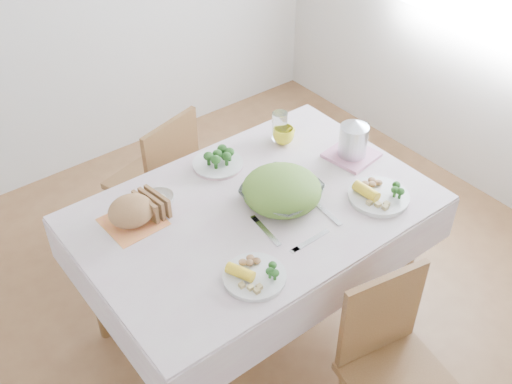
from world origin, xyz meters
TOP-DOWN VIEW (x-y plane):
  - floor at (0.00, 0.00)m, footprint 3.60×3.60m
  - dining_table at (0.00, 0.00)m, footprint 1.40×0.90m
  - tablecloth at (0.00, 0.00)m, footprint 1.50×1.00m
  - chair_near at (0.05, -0.85)m, footprint 0.45×0.45m
  - chair_far at (-0.07, 0.83)m, footprint 0.48×0.48m
  - salad_bowl at (0.11, -0.04)m, footprint 0.39×0.39m
  - dinner_plate_left at (-0.26, -0.33)m, footprint 0.26×0.26m
  - dinner_plate_right at (0.46, -0.29)m, footprint 0.34×0.34m
  - broccoli_plate at (0.04, 0.34)m, footprint 0.32×0.32m
  - napkin at (-0.46, 0.24)m, footprint 0.24×0.24m
  - bread_loaf at (-0.46, 0.24)m, footprint 0.22×0.21m
  - fruit_bowl at (-0.32, 0.27)m, footprint 0.14×0.14m
  - yellow_mug at (0.41, 0.30)m, footprint 0.11×0.11m
  - glass_tumbler at (0.42, 0.34)m, footprint 0.09×0.09m
  - pink_tray at (0.59, 0.01)m, footprint 0.24×0.24m
  - electric_kettle at (0.59, 0.01)m, footprint 0.15×0.15m
  - fork_left at (-0.06, -0.15)m, footprint 0.04×0.20m
  - fork_right at (0.21, -0.22)m, footprint 0.04×0.20m
  - knife at (0.04, -0.31)m, footprint 0.19×0.03m

SIDE VIEW (x-z plane):
  - floor at x=0.00m, z-range 0.00..0.00m
  - dining_table at x=0.00m, z-range 0.00..0.75m
  - chair_near at x=0.05m, z-range 0.04..0.89m
  - chair_far at x=-0.07m, z-range 0.03..0.90m
  - tablecloth at x=0.00m, z-range 0.75..0.76m
  - napkin at x=-0.46m, z-range 0.76..0.77m
  - fork_left at x=-0.06m, z-range 0.76..0.77m
  - fork_right at x=0.21m, z-range 0.76..0.77m
  - knife at x=0.04m, z-range 0.76..0.77m
  - pink_tray at x=0.59m, z-range 0.76..0.78m
  - broccoli_plate at x=0.04m, z-range 0.76..0.78m
  - dinner_plate_left at x=-0.26m, z-range 0.76..0.78m
  - dinner_plate_right at x=0.46m, z-range 0.76..0.78m
  - fruit_bowl at x=-0.32m, z-range 0.76..0.80m
  - salad_bowl at x=0.11m, z-range 0.76..0.84m
  - yellow_mug at x=0.41m, z-range 0.76..0.85m
  - bread_loaf at x=-0.46m, z-range 0.76..0.88m
  - glass_tumbler at x=0.42m, z-range 0.75..0.90m
  - electric_kettle at x=0.59m, z-range 0.79..0.98m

